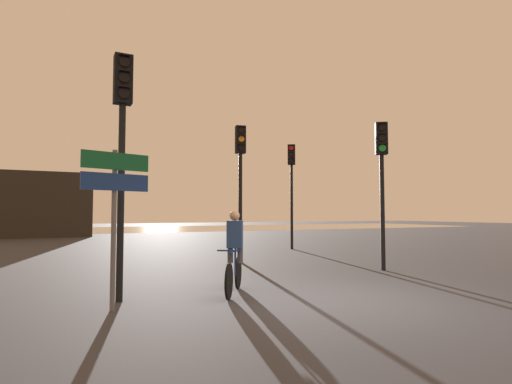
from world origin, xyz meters
The scene contains 8 objects.
ground_plane centered at (0.00, 0.00, 0.00)m, with size 120.00×120.00×0.00m, color #333338.
water_strip centered at (0.00, 35.06, 0.00)m, with size 80.00×16.00×0.01m, color #9E937F.
traffic_light_near_left centered at (-3.69, 1.75, 3.09)m, with size 0.33×0.34×4.45m.
traffic_light_center centered at (0.47, 6.14, 3.07)m, with size 0.35×0.37×4.41m.
traffic_light_far_right centered at (4.37, 9.55, 3.20)m, with size 0.40×0.42×4.62m.
traffic_light_near_right centered at (3.34, 2.79, 2.87)m, with size 0.40×0.42×4.11m.
direction_sign_post centered at (-3.86, 1.08, 1.79)m, with size 1.07×0.32×2.60m.
cyclist centered at (-1.56, 1.59, 0.82)m, with size 0.93×1.48×1.62m.
Camera 1 is at (-4.52, -5.74, 1.56)m, focal length 28.00 mm.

